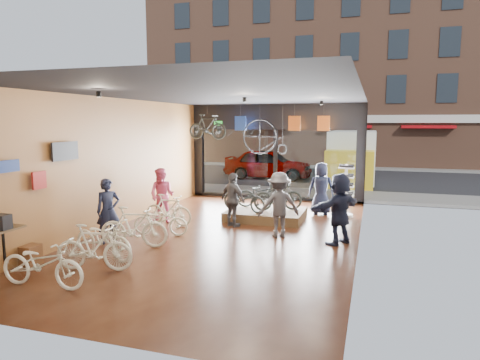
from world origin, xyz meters
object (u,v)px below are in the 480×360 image
at_px(customer_1, 162,195).
at_px(customer_4, 321,189).
at_px(floor_bike_5, 168,210).
at_px(customer_5, 339,209).
at_px(floor_bike_3, 134,227).
at_px(display_bike_mid, 278,196).
at_px(floor_bike_2, 103,238).
at_px(customer_3, 279,205).
at_px(penny_farthing, 267,138).
at_px(box_truck, 352,158).
at_px(customer_2, 233,200).
at_px(display_platform, 266,215).
at_px(hung_bike, 207,127).
at_px(customer_0, 108,211).
at_px(street_car, 268,164).
at_px(display_bike_right, 262,194).
at_px(floor_bike_4, 160,221).
at_px(sunglasses_rack, 346,191).
at_px(floor_bike_0, 42,263).
at_px(display_bike_left, 244,198).
at_px(floor_bike_1, 94,247).

height_order(customer_1, customer_4, customer_4).
bearing_deg(floor_bike_5, customer_5, -91.23).
distance_m(customer_4, customer_5, 3.54).
height_order(floor_bike_3, display_bike_mid, display_bike_mid).
bearing_deg(floor_bike_2, customer_3, -35.01).
xyz_separation_m(customer_3, penny_farthing, (-1.49, 4.64, 1.62)).
bearing_deg(customer_3, box_truck, -124.31).
height_order(display_bike_mid, customer_2, customer_2).
height_order(customer_3, customer_4, same).
distance_m(display_platform, hung_bike, 4.39).
relative_size(customer_2, penny_farthing, 0.98).
relative_size(floor_bike_3, display_platform, 0.71).
bearing_deg(customer_4, customer_0, 40.36).
xyz_separation_m(box_truck, customer_5, (0.25, -10.91, -0.40)).
distance_m(street_car, display_bike_right, 9.51).
distance_m(box_truck, customer_5, 10.92).
bearing_deg(customer_5, floor_bike_4, -46.97).
xyz_separation_m(box_truck, floor_bike_3, (-4.59, -12.75, -0.80)).
xyz_separation_m(display_bike_right, customer_3, (1.08, -2.41, 0.14)).
distance_m(customer_4, sunglasses_rack, 0.83).
bearing_deg(customer_2, street_car, -53.16).
distance_m(floor_bike_0, floor_bike_3, 2.83).
height_order(floor_bike_2, customer_3, customer_3).
distance_m(display_bike_left, hung_bike, 3.88).
xyz_separation_m(customer_1, penny_farthing, (2.31, 4.07, 1.65)).
height_order(floor_bike_2, display_bike_right, display_bike_right).
xyz_separation_m(street_car, display_bike_mid, (2.68, -9.69, -0.04)).
relative_size(floor_bike_4, customer_3, 0.88).
bearing_deg(floor_bike_1, box_truck, -29.13).
relative_size(floor_bike_3, display_bike_mid, 1.08).
distance_m(floor_bike_2, display_bike_mid, 5.84).
distance_m(customer_2, customer_3, 1.69).
bearing_deg(customer_5, customer_4, -130.21).
relative_size(customer_0, customer_2, 1.03).
bearing_deg(customer_2, display_bike_left, -67.17).
bearing_deg(box_truck, customer_5, -88.70).
relative_size(penny_farthing, hung_bike, 1.05).
height_order(street_car, sunglasses_rack, sunglasses_rack).
xyz_separation_m(floor_bike_1, customer_4, (3.87, 7.00, 0.39)).
bearing_deg(customer_4, floor_bike_5, 28.36).
bearing_deg(box_truck, floor_bike_4, -111.34).
relative_size(display_bike_mid, customer_4, 0.90).
distance_m(floor_bike_0, customer_5, 6.91).
height_order(customer_3, penny_farthing, penny_farthing).
xyz_separation_m(customer_2, customer_4, (2.29, 2.52, 0.07)).
height_order(floor_bike_0, floor_bike_5, floor_bike_5).
height_order(customer_4, customer_5, customer_5).
bearing_deg(display_platform, floor_bike_5, -148.08).
relative_size(display_bike_mid, customer_2, 0.98).
bearing_deg(floor_bike_0, hung_bike, -1.39).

